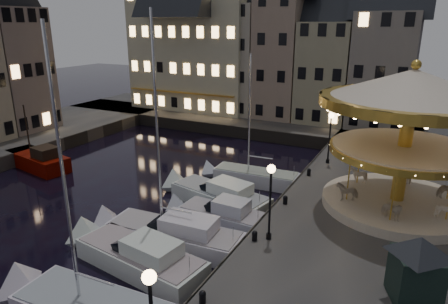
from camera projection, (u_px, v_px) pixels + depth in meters
The scene contains 27 objects.
ground at pixel (149, 237), 23.79m from camera, with size 160.00×160.00×0.00m, color black.
quay_east at pixel (412, 236), 22.66m from camera, with size 16.00×56.00×1.30m, color #474442.
quay_north at pixel (232, 118), 50.79m from camera, with size 44.00×12.00×1.30m, color #474442.
quaywall_e at pixel (278, 208), 26.10m from camera, with size 0.15×44.00×1.30m, color #47423A.
quaywall_n at pixel (225, 131), 44.83m from camera, with size 48.00×0.15×1.30m, color #47423A.
streetlamp_b at pixel (270, 192), 20.30m from camera, with size 0.44×0.44×4.17m.
streetlamp_c at pixel (330, 131), 31.76m from camera, with size 0.44×0.44×4.17m.
bollard_a at pixel (202, 296), 16.22m from camera, with size 0.30×0.30×0.57m.
bollard_b at pixel (255, 235), 20.88m from camera, with size 0.30×0.30×0.57m.
bollard_c at pixel (285, 199), 25.13m from camera, with size 0.30×0.30×0.57m.
bollard_d at pixel (309, 172), 29.79m from camera, with size 0.30×0.30×0.57m.
townhouse_na at pixel (164, 56), 55.22m from camera, with size 5.50×8.00×12.80m.
townhouse_nb at pixel (198, 54), 52.73m from camera, with size 6.16×8.00×13.80m.
townhouse_nc at pixel (239, 51), 49.97m from camera, with size 6.82×8.00×14.80m.
townhouse_nd at pixel (283, 49), 47.35m from camera, with size 5.50×8.00×15.80m.
townhouse_ne at pixel (328, 64), 45.47m from camera, with size 6.16×8.00×12.80m.
townhouse_nf at pixel (385, 61), 42.71m from camera, with size 6.82×8.00×13.80m.
townhouse_wc at pixel (6, 60), 41.64m from camera, with size 8.80×5.50×14.20m.
hotel_corner at pixel (198, 42), 52.24m from camera, with size 17.60×9.00×16.80m.
motorboat_b at pixel (135, 256), 20.77m from camera, with size 8.47×3.51×2.15m.
motorboat_c at pixel (169, 233), 22.90m from camera, with size 9.09×2.89×12.04m.
motorboat_d at pixel (216, 216), 25.10m from camera, with size 6.45×2.30×2.15m.
motorboat_e at pixel (216, 195), 28.07m from camera, with size 8.39×3.99×2.15m.
motorboat_f at pixel (249, 177), 31.76m from camera, with size 7.74×2.35×10.25m.
red_fishing_boat at pixel (39, 161), 34.91m from camera, with size 7.03×3.46×5.72m.
carousel at pixel (409, 114), 22.93m from camera, with size 10.26×10.26×8.97m.
ticket_kiosk at pixel (418, 258), 15.92m from camera, with size 2.81×2.81×3.30m.
Camera 1 is at (13.53, -16.74, 12.20)m, focal length 32.00 mm.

